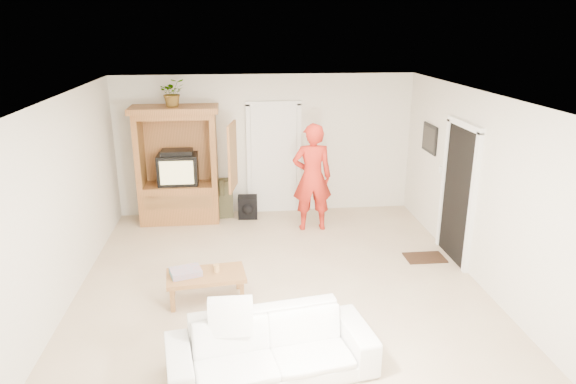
% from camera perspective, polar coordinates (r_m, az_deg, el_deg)
% --- Properties ---
extents(floor, '(6.00, 6.00, 0.00)m').
position_cam_1_polar(floor, '(7.25, -0.86, -10.19)').
color(floor, tan).
rests_on(floor, ground).
extents(ceiling, '(6.00, 6.00, 0.00)m').
position_cam_1_polar(ceiling, '(6.44, -0.97, 10.62)').
color(ceiling, white).
rests_on(ceiling, floor).
extents(wall_back, '(5.50, 0.00, 5.50)m').
position_cam_1_polar(wall_back, '(9.62, -2.49, 5.23)').
color(wall_back, silver).
rests_on(wall_back, floor).
extents(wall_front, '(5.50, 0.00, 5.50)m').
position_cam_1_polar(wall_front, '(4.02, 2.97, -13.99)').
color(wall_front, silver).
rests_on(wall_front, floor).
extents(wall_left, '(0.00, 6.00, 6.00)m').
position_cam_1_polar(wall_left, '(7.06, -23.73, -1.10)').
color(wall_left, silver).
rests_on(wall_left, floor).
extents(wall_right, '(0.00, 6.00, 6.00)m').
position_cam_1_polar(wall_right, '(7.48, 20.56, 0.31)').
color(wall_right, silver).
rests_on(wall_right, floor).
extents(armoire, '(1.82, 1.14, 2.10)m').
position_cam_1_polar(armoire, '(9.43, -11.94, 2.13)').
color(armoire, '#9C5A30').
rests_on(armoire, floor).
extents(door_back, '(0.85, 0.05, 2.04)m').
position_cam_1_polar(door_back, '(9.67, -1.57, 3.60)').
color(door_back, white).
rests_on(door_back, floor).
extents(doorway_right, '(0.05, 0.90, 2.04)m').
position_cam_1_polar(doorway_right, '(8.07, 18.36, -0.30)').
color(doorway_right, black).
rests_on(doorway_right, floor).
extents(framed_picture, '(0.03, 0.60, 0.48)m').
position_cam_1_polar(framed_picture, '(9.08, 15.48, 5.76)').
color(framed_picture, black).
rests_on(framed_picture, wall_right).
extents(doormat, '(0.60, 0.40, 0.02)m').
position_cam_1_polar(doormat, '(8.27, 14.96, -7.05)').
color(doormat, '#382316').
rests_on(doormat, floor).
extents(plant, '(0.51, 0.47, 0.48)m').
position_cam_1_polar(plant, '(9.12, -12.70, 10.73)').
color(plant, '#4C7238').
rests_on(plant, armoire).
extents(man, '(0.69, 0.45, 1.88)m').
position_cam_1_polar(man, '(8.83, 2.70, 1.64)').
color(man, red).
rests_on(man, floor).
extents(sofa, '(2.20, 1.15, 0.61)m').
position_cam_1_polar(sofa, '(5.46, -1.89, -16.90)').
color(sofa, silver).
rests_on(sofa, floor).
extents(coffee_table, '(1.06, 0.66, 0.37)m').
position_cam_1_polar(coffee_table, '(6.82, -9.09, -9.32)').
color(coffee_table, olive).
rests_on(coffee_table, floor).
extents(towel, '(0.45, 0.38, 0.08)m').
position_cam_1_polar(towel, '(6.80, -11.30, -8.70)').
color(towel, '#DF4A4D').
rests_on(towel, coffee_table).
extents(candle, '(0.08, 0.08, 0.10)m').
position_cam_1_polar(candle, '(6.81, -7.95, -8.38)').
color(candle, tan).
rests_on(candle, coffee_table).
extents(backpack_black, '(0.36, 0.23, 0.43)m').
position_cam_1_polar(backpack_black, '(9.52, -4.50, -1.74)').
color(backpack_black, black).
rests_on(backpack_black, floor).
extents(backpack_olive, '(0.41, 0.33, 0.71)m').
position_cam_1_polar(backpack_olive, '(9.65, -7.33, -0.70)').
color(backpack_olive, '#47442B').
rests_on(backpack_olive, floor).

